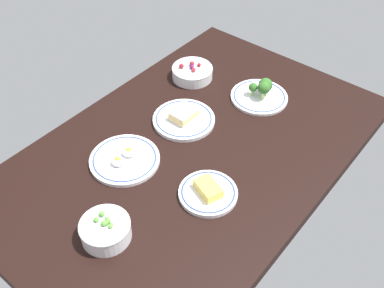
{
  "coord_description": "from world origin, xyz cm",
  "views": [
    {
      "loc": [
        79.51,
        65.11,
        105.5
      ],
      "look_at": [
        0.0,
        0.0,
        6.0
      ],
      "focal_mm": 42.5,
      "sensor_mm": 36.0,
      "label": 1
    }
  ],
  "objects_px": {
    "plate_broccoli": "(260,94)",
    "plate_eggs": "(125,159)",
    "plate_sandwich": "(184,119)",
    "bowl_berries": "(192,72)",
    "plate_cheese": "(208,192)",
    "bowl_peas": "(105,230)"
  },
  "relations": [
    {
      "from": "plate_broccoli",
      "to": "plate_sandwich",
      "type": "height_order",
      "value": "plate_broccoli"
    },
    {
      "from": "bowl_peas",
      "to": "plate_cheese",
      "type": "distance_m",
      "value": 0.31
    },
    {
      "from": "plate_eggs",
      "to": "bowl_berries",
      "type": "distance_m",
      "value": 0.49
    },
    {
      "from": "plate_sandwich",
      "to": "plate_eggs",
      "type": "bearing_deg",
      "value": -4.5
    },
    {
      "from": "plate_eggs",
      "to": "plate_broccoli",
      "type": "distance_m",
      "value": 0.55
    },
    {
      "from": "bowl_peas",
      "to": "plate_sandwich",
      "type": "relative_size",
      "value": 0.65
    },
    {
      "from": "plate_cheese",
      "to": "plate_sandwich",
      "type": "distance_m",
      "value": 0.33
    },
    {
      "from": "plate_eggs",
      "to": "plate_cheese",
      "type": "distance_m",
      "value": 0.29
    },
    {
      "from": "plate_cheese",
      "to": "plate_eggs",
      "type": "bearing_deg",
      "value": -78.43
    },
    {
      "from": "plate_broccoli",
      "to": "bowl_berries",
      "type": "bearing_deg",
      "value": -78.03
    },
    {
      "from": "bowl_peas",
      "to": "bowl_berries",
      "type": "xyz_separation_m",
      "value": [
        -0.7,
        -0.28,
        -0.0
      ]
    },
    {
      "from": "bowl_peas",
      "to": "plate_sandwich",
      "type": "bearing_deg",
      "value": -163.88
    },
    {
      "from": "plate_cheese",
      "to": "plate_sandwich",
      "type": "bearing_deg",
      "value": -127.72
    },
    {
      "from": "bowl_peas",
      "to": "plate_broccoli",
      "type": "height_order",
      "value": "plate_broccoli"
    },
    {
      "from": "plate_sandwich",
      "to": "bowl_berries",
      "type": "bearing_deg",
      "value": -147.16
    },
    {
      "from": "bowl_peas",
      "to": "plate_sandwich",
      "type": "distance_m",
      "value": 0.5
    },
    {
      "from": "plate_sandwich",
      "to": "plate_broccoli",
      "type": "bearing_deg",
      "value": 154.37
    },
    {
      "from": "bowl_peas",
      "to": "plate_broccoli",
      "type": "xyz_separation_m",
      "value": [
        -0.75,
        -0.01,
        -0.01
      ]
    },
    {
      "from": "plate_sandwich",
      "to": "bowl_berries",
      "type": "relative_size",
      "value": 1.37
    },
    {
      "from": "plate_broccoli",
      "to": "plate_eggs",
      "type": "bearing_deg",
      "value": -15.82
    },
    {
      "from": "bowl_peas",
      "to": "plate_broccoli",
      "type": "distance_m",
      "value": 0.75
    },
    {
      "from": "bowl_peas",
      "to": "plate_cheese",
      "type": "bearing_deg",
      "value": 156.85
    }
  ]
}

